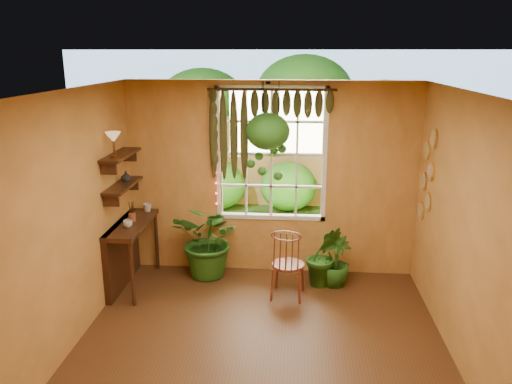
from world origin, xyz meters
TOP-DOWN VIEW (x-y plane):
  - floor at (0.00, 0.00)m, footprint 4.50×4.50m
  - ceiling at (0.00, 0.00)m, footprint 4.50×4.50m
  - wall_back at (0.00, 2.25)m, footprint 4.00×0.00m
  - wall_left at (-2.00, 0.00)m, footprint 0.00×4.50m
  - wall_right at (2.00, 0.00)m, footprint 0.00×4.50m
  - window at (0.00, 2.28)m, footprint 1.52×0.10m
  - valance_vine at (-0.08, 2.16)m, footprint 1.70×0.12m
  - string_lights at (-0.76, 2.19)m, footprint 0.03×0.03m
  - wall_plates at (1.98, 1.79)m, footprint 0.04×0.32m
  - counter_ledge at (-1.91, 1.60)m, footprint 0.40×1.20m
  - shelf_lower at (-1.88, 1.60)m, footprint 0.25×0.90m
  - shelf_upper at (-1.88, 1.60)m, footprint 0.25×0.90m
  - backyard at (0.24, 6.87)m, footprint 14.00×10.00m
  - windsor_chair at (0.26, 1.42)m, footprint 0.47×0.49m
  - potted_plant_left at (-0.82, 1.96)m, footprint 1.23×1.16m
  - potted_plant_mid at (0.74, 1.81)m, footprint 0.54×0.47m
  - potted_plant_right at (0.89, 1.82)m, footprint 0.52×0.52m
  - hanging_basket at (-0.03, 1.99)m, footprint 0.57×0.57m
  - cup_a at (-1.78, 1.41)m, footprint 0.15×0.15m
  - cup_b at (-1.72, 2.07)m, footprint 0.15×0.15m
  - brush_jar at (-1.80, 1.65)m, footprint 0.09×0.09m
  - shelf_vase at (-1.87, 1.72)m, footprint 0.14×0.14m
  - tiffany_lamp at (-1.86, 1.35)m, footprint 0.19×0.19m

SIDE VIEW (x-z plane):
  - floor at x=0.00m, z-range 0.00..0.00m
  - windsor_chair at x=0.26m, z-range -0.23..0.87m
  - potted_plant_right at x=0.89m, z-range 0.00..0.71m
  - potted_plant_mid at x=0.74m, z-range 0.00..0.85m
  - potted_plant_left at x=-0.82m, z-range 0.00..1.08m
  - counter_ledge at x=-1.91m, z-range 0.10..1.00m
  - cup_a at x=-1.78m, z-range 0.90..0.99m
  - cup_b at x=-1.72m, z-range 0.90..1.01m
  - brush_jar at x=-1.80m, z-range 0.86..1.20m
  - backyard at x=0.24m, z-range -4.72..7.28m
  - wall_back at x=0.00m, z-range -0.65..3.35m
  - wall_left at x=-2.00m, z-range -0.90..3.60m
  - wall_right at x=2.00m, z-range -0.90..3.60m
  - shelf_lower at x=-1.88m, z-range 1.38..1.42m
  - shelf_vase at x=-1.87m, z-range 1.42..1.56m
  - wall_plates at x=1.98m, z-range 1.00..2.10m
  - window at x=0.00m, z-range 0.77..2.63m
  - string_lights at x=-0.76m, z-range 0.98..2.52m
  - shelf_upper at x=-1.88m, z-range 1.78..1.82m
  - hanging_basket at x=-0.03m, z-range 1.34..2.62m
  - tiffany_lamp at x=-1.86m, z-range 1.89..2.20m
  - valance_vine at x=-0.08m, z-range 1.73..2.83m
  - ceiling at x=0.00m, z-range 2.70..2.70m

